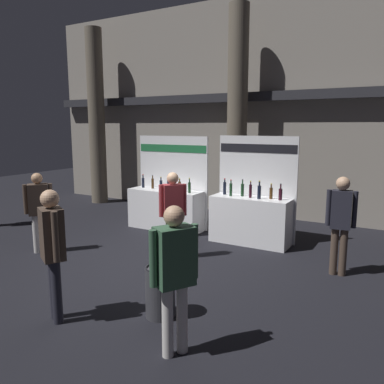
% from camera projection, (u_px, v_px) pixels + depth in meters
% --- Properties ---
extents(ground_plane, '(27.30, 27.30, 0.00)m').
position_uv_depth(ground_plane, '(146.00, 265.00, 6.99)').
color(ground_plane, black).
extents(hall_colonnade, '(13.65, 1.25, 5.92)m').
position_uv_depth(hall_colonnade, '(248.00, 110.00, 10.55)').
color(hall_colonnade, gray).
rests_on(hall_colonnade, ground_plane).
extents(exhibitor_booth_0, '(1.94, 0.66, 2.25)m').
position_uv_depth(exhibitor_booth_0, '(167.00, 205.00, 9.43)').
color(exhibitor_booth_0, white).
rests_on(exhibitor_booth_0, ground_plane).
extents(exhibitor_booth_1, '(1.77, 0.66, 2.28)m').
position_uv_depth(exhibitor_booth_1, '(251.00, 216.00, 8.26)').
color(exhibitor_booth_1, white).
rests_on(exhibitor_booth_1, ground_plane).
extents(trash_bin, '(0.39, 0.39, 0.69)m').
position_uv_depth(trash_bin, '(160.00, 291.00, 5.07)').
color(trash_bin, '#38383D').
rests_on(trash_bin, ground_plane).
extents(visitor_0, '(0.41, 0.41, 1.65)m').
position_uv_depth(visitor_0, '(173.00, 208.00, 7.19)').
color(visitor_0, '#47382D').
rests_on(visitor_0, ground_plane).
extents(visitor_2, '(0.44, 0.45, 1.59)m').
position_uv_depth(visitor_2, '(39.00, 206.00, 7.57)').
color(visitor_2, silver).
rests_on(visitor_2, ground_plane).
extents(visitor_4, '(0.48, 0.23, 1.68)m').
position_uv_depth(visitor_4, '(341.00, 219.00, 6.39)').
color(visitor_4, '#47382D').
rests_on(visitor_4, ground_plane).
extents(visitor_5, '(0.45, 0.39, 1.72)m').
position_uv_depth(visitor_5, '(53.00, 244.00, 4.85)').
color(visitor_5, '#23232D').
rests_on(visitor_5, ground_plane).
extents(visitor_8, '(0.43, 0.51, 1.68)m').
position_uv_depth(visitor_8, '(174.00, 267.00, 4.11)').
color(visitor_8, silver).
rests_on(visitor_8, ground_plane).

